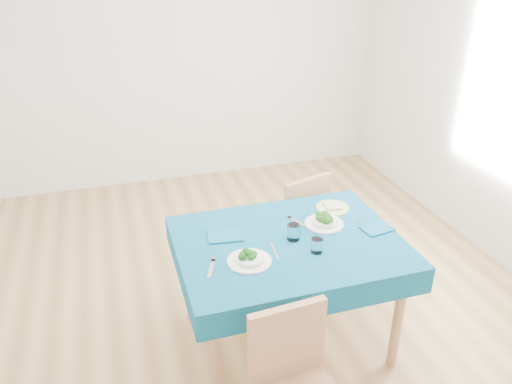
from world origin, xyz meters
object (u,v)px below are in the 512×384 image
object	(u,v)px
bowl_near	(249,256)
bowl_far	(324,220)
table	(287,293)
side_plate	(333,208)
chair_far	(292,214)

from	to	relation	value
bowl_near	bowl_far	size ratio (longest dim) A/B	1.01
table	bowl_far	distance (m)	0.51
side_plate	bowl_far	bearing A→B (deg)	-128.31
chair_far	bowl_near	size ratio (longest dim) A/B	3.98
table	side_plate	world-z (taller)	side_plate
table	chair_far	distance (m)	0.82
table	chair_far	xyz separation A→B (m)	(0.31, 0.75, 0.11)
side_plate	chair_far	bearing A→B (deg)	102.24
table	side_plate	size ratio (longest dim) A/B	6.03
bowl_far	side_plate	distance (m)	0.23
bowl_near	table	bearing A→B (deg)	26.57
table	bowl_near	size ratio (longest dim) A/B	5.33
bowl_far	bowl_near	bearing A→B (deg)	-155.78
chair_far	bowl_far	world-z (taller)	chair_far
chair_far	bowl_near	xyz separation A→B (m)	(-0.60, -0.89, 0.31)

